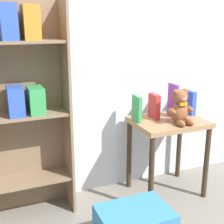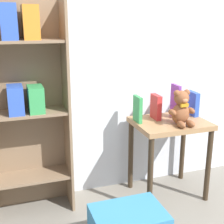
# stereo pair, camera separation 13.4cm
# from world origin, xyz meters

# --- Properties ---
(wall_back) EXTENTS (4.80, 0.06, 2.50)m
(wall_back) POSITION_xyz_m (0.00, 1.52, 1.25)
(wall_back) COLOR silver
(wall_back) RESTS_ON ground_plane
(bookshelf_side) EXTENTS (0.55, 0.25, 1.46)m
(bookshelf_side) POSITION_xyz_m (-0.73, 1.38, 0.83)
(bookshelf_side) COLOR #7F664C
(bookshelf_side) RESTS_ON ground_plane
(display_table) EXTENTS (0.54, 0.42, 0.60)m
(display_table) POSITION_xyz_m (0.29, 1.23, 0.49)
(display_table) COLOR #9E754C
(display_table) RESTS_ON ground_plane
(teddy_bear) EXTENTS (0.19, 0.18, 0.25)m
(teddy_bear) POSITION_xyz_m (0.32, 1.14, 0.72)
(teddy_bear) COLOR brown
(teddy_bear) RESTS_ON display_table
(book_standing_green) EXTENTS (0.03, 0.13, 0.19)m
(book_standing_green) POSITION_xyz_m (0.05, 1.30, 0.70)
(book_standing_green) COLOR #33934C
(book_standing_green) RESTS_ON display_table
(book_standing_red) EXTENTS (0.04, 0.13, 0.19)m
(book_standing_red) POSITION_xyz_m (0.21, 1.32, 0.70)
(book_standing_red) COLOR red
(book_standing_red) RESTS_ON display_table
(book_standing_purple) EXTENTS (0.02, 0.12, 0.25)m
(book_standing_purple) POSITION_xyz_m (0.37, 1.31, 0.73)
(book_standing_purple) COLOR purple
(book_standing_purple) RESTS_ON display_table
(book_standing_blue) EXTENTS (0.04, 0.15, 0.19)m
(book_standing_blue) POSITION_xyz_m (0.53, 1.32, 0.70)
(book_standing_blue) COLOR #2D51B7
(book_standing_blue) RESTS_ON display_table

